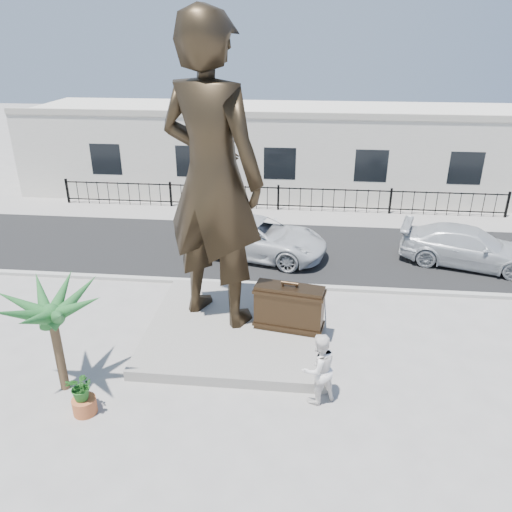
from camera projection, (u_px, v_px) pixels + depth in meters
The scene contains 16 objects.
ground at pixel (248, 363), 13.58m from camera, with size 100.00×100.00×0.00m, color #9E9991.
street at pixel (271, 247), 20.82m from camera, with size 40.00×7.00×0.01m, color black.
curb at pixel (263, 285), 17.63m from camera, with size 40.00×0.25×0.12m, color #A5A399.
far_sidewalk at pixel (277, 215), 24.45m from camera, with size 40.00×2.50×0.02m, color #9E9991.
plinth at pixel (238, 327), 14.92m from camera, with size 5.20×5.20×0.30m, color gray.
fence at pixel (278, 199), 24.93m from camera, with size 22.00×0.10×1.20m, color black.
building at pixel (283, 149), 28.08m from camera, with size 28.00×7.00×4.40m, color silver.
statue at pixel (212, 178), 13.61m from camera, with size 3.12×2.05×8.57m, color #2D2316.
suitcase at pixel (289, 308), 14.34m from camera, with size 1.95×0.62×1.37m, color #2F2114.
tourist at pixel (319, 369), 11.84m from camera, with size 0.90×0.70×1.85m, color white.
car_white at pixel (258, 237), 19.79m from camera, with size 2.53×5.48×1.52m, color silver.
car_silver at pixel (468, 247), 19.02m from camera, with size 2.04×5.01×1.45m, color silver.
worker at pixel (215, 198), 24.29m from camera, with size 1.04×0.60×1.60m, color #FF410D.
palm_tree at pixel (66, 388), 12.63m from camera, with size 1.80×1.80×3.20m, color #1E5323, non-canonical shape.
planter at pixel (85, 406), 11.74m from camera, with size 0.56×0.56×0.40m, color #B1592F.
shrub at pixel (81, 387), 11.51m from camera, with size 0.63×0.54×0.70m, color #225D1E.
Camera 1 is at (1.36, -11.09, 8.25)m, focal length 35.00 mm.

